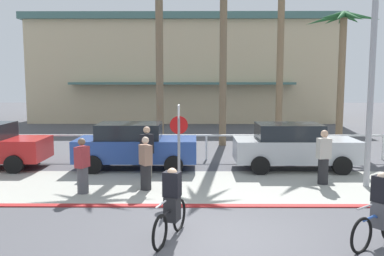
{
  "coord_description": "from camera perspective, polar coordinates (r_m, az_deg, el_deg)",
  "views": [
    {
      "loc": [
        -0.49,
        -8.15,
        3.29
      ],
      "look_at": [
        -0.58,
        6.0,
        1.6
      ],
      "focal_mm": 38.33,
      "sensor_mm": 36.0,
      "label": 1
    }
  ],
  "objects": [
    {
      "name": "ground_plane",
      "position": [
        18.45,
        1.88,
        -3.48
      ],
      "size": [
        80.0,
        80.0,
        0.0
      ],
      "primitive_type": "plane",
      "color": "#4C4C51"
    },
    {
      "name": "sidewalk_strip",
      "position": [
        12.79,
        2.57,
        -8.07
      ],
      "size": [
        44.0,
        4.0,
        0.02
      ],
      "primitive_type": "cube",
      "color": "#9E9E93",
      "rests_on": "ground"
    },
    {
      "name": "curb_paint",
      "position": [
        10.86,
        2.98,
        -10.75
      ],
      "size": [
        44.0,
        0.24,
        0.03
      ],
      "primitive_type": "cube",
      "color": "maroon",
      "rests_on": "ground"
    },
    {
      "name": "building_backdrop",
      "position": [
        34.39,
        -1.15,
        8.1
      ],
      "size": [
        23.68,
        9.86,
        8.11
      ],
      "color": "beige",
      "rests_on": "ground"
    },
    {
      "name": "rail_fence",
      "position": [
        16.83,
        2.02,
        -1.57
      ],
      "size": [
        19.42,
        0.08,
        1.04
      ],
      "color": "white",
      "rests_on": "ground"
    },
    {
      "name": "stop_sign_bike_lane",
      "position": [
        11.81,
        -1.84,
        -1.05
      ],
      "size": [
        0.52,
        0.56,
        2.56
      ],
      "color": "gray",
      "rests_on": "ground"
    },
    {
      "name": "streetlight_curb",
      "position": [
        13.23,
        24.31,
        10.48
      ],
      "size": [
        0.24,
        2.54,
        7.5
      ],
      "color": "#9EA0A5",
      "rests_on": "ground"
    },
    {
      "name": "palm_tree_2",
      "position": [
        20.09,
        -4.56,
        17.23
      ],
      "size": [
        3.68,
        3.23,
        9.11
      ],
      "color": "#756047",
      "rests_on": "ground"
    },
    {
      "name": "palm_tree_3",
      "position": [
        20.74,
        4.36,
        17.33
      ],
      "size": [
        2.81,
        3.41,
        9.97
      ],
      "color": "#756047",
      "rests_on": "ground"
    },
    {
      "name": "palm_tree_4",
      "position": [
        22.65,
        12.18,
        15.41
      ],
      "size": [
        2.95,
        3.38,
        9.57
      ],
      "color": "#846B4C",
      "rests_on": "ground"
    },
    {
      "name": "palm_tree_5",
      "position": [
        22.64,
        20.28,
        11.37
      ],
      "size": [
        3.71,
        3.4,
        6.73
      ],
      "color": "#846B4C",
      "rests_on": "ground"
    },
    {
      "name": "car_blue_1",
      "position": [
        15.23,
        -7.94,
        -2.41
      ],
      "size": [
        4.4,
        2.02,
        1.69
      ],
      "color": "#284793",
      "rests_on": "ground"
    },
    {
      "name": "car_silver_2",
      "position": [
        15.4,
        13.95,
        -2.44
      ],
      "size": [
        4.4,
        2.02,
        1.69
      ],
      "color": "#B2B7BC",
      "rests_on": "ground"
    },
    {
      "name": "cyclist_blue_0",
      "position": [
        9.08,
        24.65,
        -10.43
      ],
      "size": [
        1.48,
        1.15,
        1.5
      ],
      "color": "black",
      "rests_on": "ground"
    },
    {
      "name": "cyclist_black_1",
      "position": [
        8.64,
        -2.89,
        -10.68
      ],
      "size": [
        0.62,
        1.75,
        1.5
      ],
      "color": "black",
      "rests_on": "ground"
    },
    {
      "name": "pedestrian_0",
      "position": [
        12.22,
        -15.0,
        -5.45
      ],
      "size": [
        0.42,
        0.47,
        1.62
      ],
      "color": "#4C4C51",
      "rests_on": "ground"
    },
    {
      "name": "pedestrian_1",
      "position": [
        13.66,
        -6.28,
        -3.69
      ],
      "size": [
        0.46,
        0.47,
        1.75
      ],
      "color": "gray",
      "rests_on": "ground"
    },
    {
      "name": "pedestrian_2",
      "position": [
        13.46,
        17.83,
        -4.19
      ],
      "size": [
        0.44,
        0.37,
        1.73
      ],
      "color": "#232326",
      "rests_on": "ground"
    },
    {
      "name": "pedestrian_3",
      "position": [
        12.25,
        -6.45,
        -5.26
      ],
      "size": [
        0.44,
        0.48,
        1.61
      ],
      "color": "#232326",
      "rests_on": "ground"
    }
  ]
}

